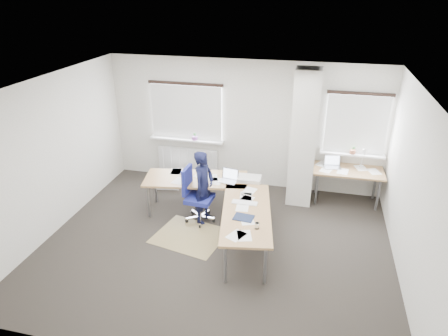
% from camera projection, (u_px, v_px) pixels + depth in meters
% --- Properties ---
extents(ground, '(6.00, 6.00, 0.00)m').
position_uv_depth(ground, '(216.00, 245.00, 7.04)').
color(ground, '#2B2622').
rests_on(ground, ground).
extents(room_shell, '(6.04, 5.04, 2.82)m').
position_uv_depth(room_shell, '(232.00, 144.00, 6.66)').
color(room_shell, beige).
rests_on(room_shell, ground).
extents(floor_mat, '(1.40, 1.25, 0.01)m').
position_uv_depth(floor_mat, '(190.00, 236.00, 7.28)').
color(floor_mat, '#907D4E').
rests_on(floor_mat, ground).
extents(white_crate, '(0.58, 0.45, 0.31)m').
position_uv_depth(white_crate, '(168.00, 180.00, 9.00)').
color(white_crate, white).
rests_on(white_crate, ground).
extents(desk_main, '(2.82, 2.63, 0.96)m').
position_uv_depth(desk_main, '(222.00, 195.00, 7.24)').
color(desk_main, olive).
rests_on(desk_main, ground).
extents(desk_side, '(1.42, 0.73, 1.22)m').
position_uv_depth(desk_side, '(348.00, 172.00, 8.17)').
color(desk_side, olive).
rests_on(desk_side, ground).
extents(task_chair, '(0.59, 0.59, 1.10)m').
position_uv_depth(task_chair, '(198.00, 206.00, 7.65)').
color(task_chair, navy).
rests_on(task_chair, ground).
extents(person, '(0.46, 0.59, 1.44)m').
position_uv_depth(person, '(204.00, 187.00, 7.47)').
color(person, black).
rests_on(person, ground).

